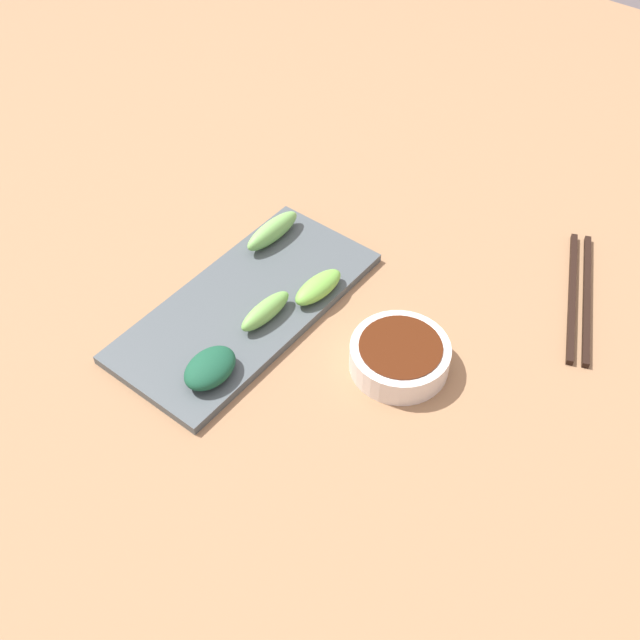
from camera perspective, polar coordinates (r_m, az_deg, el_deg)
The scene contains 8 objects.
tabletop at distance 0.95m, azimuth -0.18°, elevation -1.14°, with size 2.10×2.10×0.02m, color #976F4C.
sauce_bowl at distance 0.90m, azimuth 5.89°, elevation -2.62°, with size 0.12×0.12×0.04m.
serving_plate at distance 0.97m, azimuth -5.46°, elevation 1.03°, with size 0.16×0.35×0.01m, color #485054.
broccoli_stalk_0 at distance 0.96m, azimuth -0.13°, elevation 2.44°, with size 0.03×0.08×0.02m, color #71B744.
broccoli_stalk_1 at distance 1.03m, azimuth -3.52°, elevation 6.58°, with size 0.03×0.09×0.03m, color #75B55A.
broccoli_leafy_2 at distance 0.88m, azimuth -8.11°, elevation -3.52°, with size 0.05×0.07×0.03m, color #174B33.
broccoli_stalk_3 at distance 0.93m, azimuth -4.04°, elevation 0.67°, with size 0.02×0.08×0.03m, color #71AF50.
chopsticks at distance 1.03m, azimuth 18.57°, elevation 1.69°, with size 0.12×0.22×0.01m.
Camera 1 is at (-0.39, 0.49, 0.72)m, focal length 43.41 mm.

